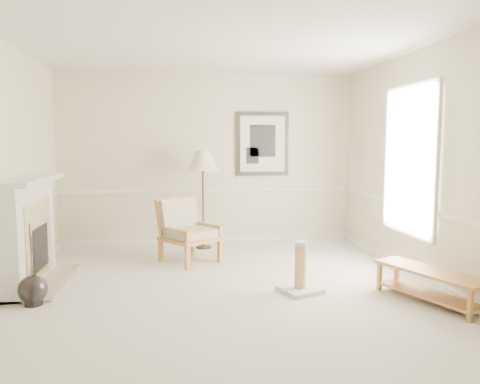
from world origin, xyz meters
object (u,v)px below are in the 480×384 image
Objects in this scene: floor_lamp at (203,163)px; bench at (430,281)px; floor_vase at (33,290)px; armchair at (186,228)px; scratching_post at (300,276)px.

floor_lamp reaches higher than bench.
floor_vase is 0.89× the size of armchair.
floor_lamp is at bearing 31.29° from armchair.
bench is at bearing -52.62° from floor_lamp.
armchair is 0.76× the size of bench.
armchair is 2.10m from scratching_post.
scratching_post is (0.97, -2.43, -1.20)m from floor_lamp.
floor_lamp is (1.96, 2.45, 1.23)m from floor_vase.
floor_vase is at bearing -172.15° from armchair.
scratching_post is (-1.29, 0.53, -0.05)m from bench.
armchair reaches higher than floor_vase.
floor_vase is 2.38m from armchair.
armchair is 1.66× the size of scratching_post.
floor_lamp reaches higher than armchair.
bench is 1.40m from scratching_post.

